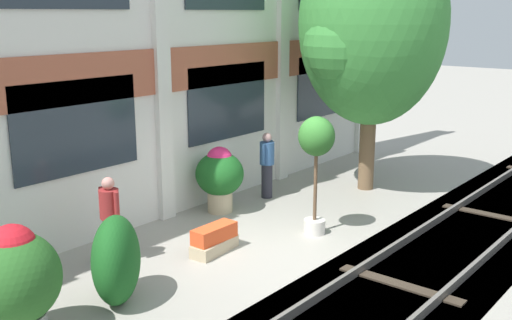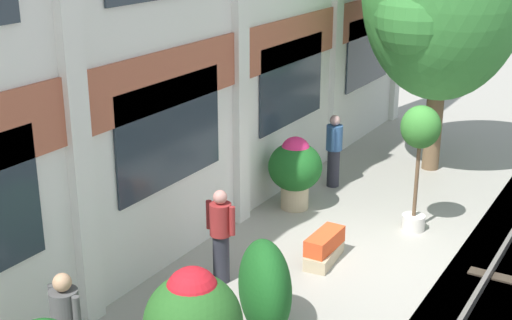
% 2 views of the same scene
% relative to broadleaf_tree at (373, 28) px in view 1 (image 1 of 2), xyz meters
% --- Properties ---
extents(ground_plane, '(80.00, 80.00, 0.00)m').
position_rel_broadleaf_tree_xyz_m(ground_plane, '(-4.61, -0.71, -3.89)').
color(ground_plane, '#9E998E').
extents(apartment_facade, '(16.51, 0.64, 7.84)m').
position_rel_broadleaf_tree_xyz_m(apartment_facade, '(-4.61, 2.47, 0.01)').
color(apartment_facade, silver).
rests_on(apartment_facade, ground).
extents(rail_tracks, '(24.15, 2.80, 0.43)m').
position_rel_broadleaf_tree_xyz_m(rail_tracks, '(-4.61, -3.12, -4.03)').
color(rail_tracks, '#4C473F').
rests_on(rail_tracks, ground).
extents(broadleaf_tree, '(3.63, 3.46, 6.38)m').
position_rel_broadleaf_tree_xyz_m(broadleaf_tree, '(0.00, 0.00, 0.00)').
color(broadleaf_tree, brown).
rests_on(broadleaf_tree, ground).
extents(potted_plant_glazed_jar, '(1.05, 1.05, 1.45)m').
position_rel_broadleaf_tree_xyz_m(potted_plant_glazed_jar, '(-3.59, 1.58, -3.06)').
color(potted_plant_glazed_jar, tan).
rests_on(potted_plant_glazed_jar, ground).
extents(potted_plant_square_trough, '(1.04, 0.48, 0.50)m').
position_rel_broadleaf_tree_xyz_m(potted_plant_square_trough, '(-5.35, 0.10, -3.66)').
color(potted_plant_square_trough, tan).
rests_on(potted_plant_square_trough, ground).
extents(potted_plant_tall_urn, '(0.70, 0.70, 2.34)m').
position_rel_broadleaf_tree_xyz_m(potted_plant_tall_urn, '(-3.39, -0.76, -2.16)').
color(potted_plant_tall_urn, beige).
rests_on(potted_plant_tall_urn, ground).
extents(potted_plant_stone_basin, '(1.19, 1.19, 1.64)m').
position_rel_broadleaf_tree_xyz_m(potted_plant_stone_basin, '(-9.20, 0.00, -3.00)').
color(potted_plant_stone_basin, gray).
rests_on(potted_plant_stone_basin, ground).
extents(resident_by_doorway, '(0.52, 0.34, 1.55)m').
position_rel_broadleaf_tree_xyz_m(resident_by_doorway, '(-2.13, 1.44, -3.07)').
color(resident_by_doorway, '#282833').
rests_on(resident_by_doorway, ground).
extents(resident_watching_tracks, '(0.34, 0.53, 1.54)m').
position_rel_broadleaf_tree_xyz_m(resident_watching_tracks, '(-6.79, 1.20, -3.08)').
color(resident_watching_tracks, '#282833').
rests_on(resident_watching_tracks, ground).
extents(topiary_hedge, '(1.40, 1.36, 1.35)m').
position_rel_broadleaf_tree_xyz_m(topiary_hedge, '(-7.67, -0.09, -3.22)').
color(topiary_hedge, '#19561E').
rests_on(topiary_hedge, ground).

